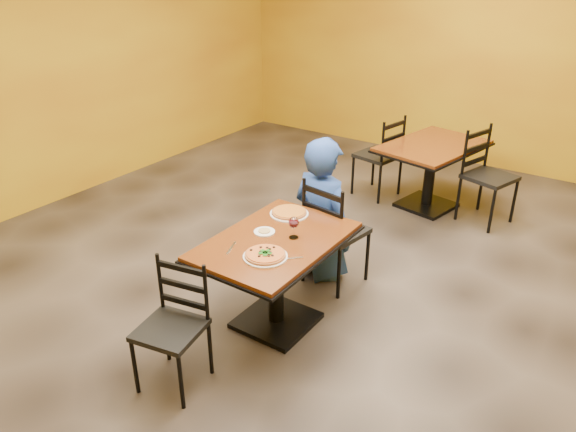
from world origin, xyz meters
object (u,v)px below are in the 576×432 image
Objects in this scene: chair_second_left at (378,156)px; plate_main at (265,256)px; plate_far at (289,214)px; pizza_far at (289,212)px; table_main at (276,262)px; chair_main_near at (170,330)px; pizza_main at (265,254)px; chair_second_right at (490,178)px; side_plate at (264,232)px; chair_main_far at (336,231)px; table_second at (431,161)px; wine_glass at (294,227)px.

plate_main is (0.60, -3.01, 0.27)m from chair_second_left.
pizza_far is at bearing 90.00° from plate_far.
chair_main_near reaches higher than table_main.
chair_second_right is at bearing 76.95° from pizza_main.
chair_second_right is (1.30, 0.00, 0.02)m from chair_second_left.
side_plate is (-0.92, -2.72, 0.25)m from chair_second_right.
chair_main_near is 5.44× the size of side_plate.
chair_main_far is at bearing 61.62° from plate_far.
chair_second_left is 3.08m from plate_main.
chair_main_far reaches higher than pizza_main.
chair_second_right reaches higher than chair_second_left.
wine_glass is (-0.05, -2.66, 0.28)m from table_second.
chair_second_left is (-0.57, 1.95, -0.00)m from chair_main_far.
wine_glass is at bearing 89.78° from plate_main.
chair_main_near is (-0.18, -0.93, -0.12)m from table_main.
table_second is 1.41× the size of chair_second_left.
plate_main is (-0.70, -3.01, 0.25)m from chair_second_right.
plate_far is at bearing 110.93° from table_main.
plate_main is at bearing -90.22° from wine_glass.
side_plate is (-0.27, -2.72, 0.20)m from table_second.
wine_glass is at bearing 101.76° from chair_main_far.
chair_main_far is 2.04m from chair_second_left.
table_second is at bearing 89.07° from plate_main.
table_main is 0.35m from pizza_main.
chair_second_right reaches higher than pizza_far.
chair_main_near is at bearing -95.00° from table_second.
plate_main reaches higher than table_main.
plate_main is (0.10, -0.25, 0.20)m from table_main.
chair_second_right is 3.59× the size of pizza_far.
wine_glass is (0.00, 0.35, 0.07)m from pizza_main.
side_plate is (0.05, 0.97, 0.32)m from chair_main_near.
wine_glass reaches higher than table_main.
chair_main_far reaches higher than chair_main_near.
wine_glass reaches higher than plate_far.
chair_main_near is 1.13m from wine_glass.
pizza_far is at bearing 93.77° from side_plate.
chair_main_near is at bearing -112.06° from pizza_main.
table_second is 2.68m from wine_glass.
pizza_main is (-0.05, -3.01, 0.21)m from table_second.
plate_far reaches higher than table_main.
chair_second_left reaches higher than chair_main_near.
pizza_main is 0.70m from plate_far.
chair_main_far reaches higher than side_plate.
chair_second_left is at bearing 98.47° from plate_far.
pizza_main and pizza_far have the same top height.
chair_main_far is 0.83m from side_plate.
pizza_main reaches higher than table_main.
chair_second_right is 2.55m from plate_far.
chair_main_near is at bearing -91.05° from pizza_far.
plate_far is 1.72× the size of wine_glass.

